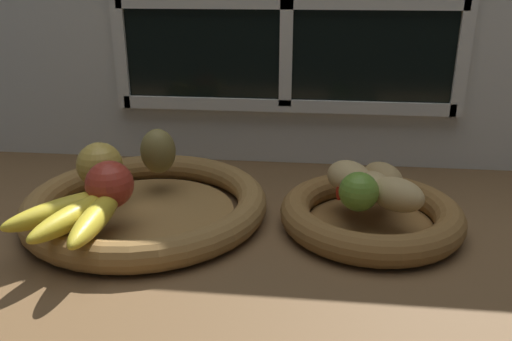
{
  "coord_description": "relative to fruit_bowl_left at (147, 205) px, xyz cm",
  "views": [
    {
      "loc": [
        5.31,
        -70.28,
        35.33
      ],
      "look_at": [
        -2.64,
        0.75,
        8.45
      ],
      "focal_mm": 36.2,
      "sensor_mm": 36.0,
      "label": 1
    }
  ],
  "objects": [
    {
      "name": "ground_plane",
      "position": [
        19.85,
        -0.75,
        -3.54
      ],
      "size": [
        140.0,
        90.0,
        3.0
      ],
      "primitive_type": "cube",
      "color": "brown"
    },
    {
      "name": "back_wall",
      "position": [
        19.85,
        29.02,
        25.84
      ],
      "size": [
        140.0,
        4.6,
        55.0
      ],
      "color": "silver",
      "rests_on": "ground_plane"
    },
    {
      "name": "fruit_bowl_left",
      "position": [
        0.0,
        0.0,
        0.0
      ],
      "size": [
        37.62,
        37.62,
        4.45
      ],
      "color": "olive",
      "rests_on": "ground_plane"
    },
    {
      "name": "fruit_bowl_right",
      "position": [
        34.42,
        -0.0,
        0.02
      ],
      "size": [
        27.05,
        27.05,
        4.45
      ],
      "color": "brown",
      "rests_on": "ground_plane"
    },
    {
      "name": "apple_golden_left",
      "position": [
        -7.32,
        0.97,
        5.94
      ],
      "size": [
        7.07,
        7.07,
        7.07
      ],
      "primitive_type": "sphere",
      "color": "gold",
      "rests_on": "fruit_bowl_left"
    },
    {
      "name": "apple_red_front",
      "position": [
        -2.9,
        -6.37,
        5.82
      ],
      "size": [
        6.82,
        6.82,
        6.82
      ],
      "primitive_type": "sphere",
      "color": "#B73828",
      "rests_on": "fruit_bowl_left"
    },
    {
      "name": "pear_brown",
      "position": [
        -0.05,
        7.9,
        6.18
      ],
      "size": [
        7.46,
        7.32,
        7.55
      ],
      "primitive_type": "ellipsoid",
      "rotation": [
        0.0,
        0.0,
        0.37
      ],
      "color": "olive",
      "rests_on": "fruit_bowl_left"
    },
    {
      "name": "banana_bunch_front",
      "position": [
        -4.88,
        -12.1,
        4.01
      ],
      "size": [
        13.57,
        17.91,
        3.22
      ],
      "color": "yellow",
      "rests_on": "fruit_bowl_left"
    },
    {
      "name": "potato_small",
      "position": [
        37.36,
        -2.94,
        4.76
      ],
      "size": [
        9.58,
        8.97,
        4.71
      ],
      "primitive_type": "ellipsoid",
      "rotation": [
        0.0,
        0.0,
        5.64
      ],
      "color": "tan",
      "rests_on": "fruit_bowl_right"
    },
    {
      "name": "potato_back",
      "position": [
        36.26,
        4.04,
        4.59
      ],
      "size": [
        7.9,
        9.15,
        4.36
      ],
      "primitive_type": "ellipsoid",
      "rotation": [
        0.0,
        0.0,
        2.01
      ],
      "color": "#A38451",
      "rests_on": "fruit_bowl_right"
    },
    {
      "name": "potato_large",
      "position": [
        34.42,
        -0.0,
        4.61
      ],
      "size": [
        7.26,
        7.72,
        4.4
      ],
      "primitive_type": "ellipsoid",
      "rotation": [
        0.0,
        0.0,
        5.21
      ],
      "color": "tan",
      "rests_on": "fruit_bowl_right"
    },
    {
      "name": "potato_oblong",
      "position": [
        31.12,
        2.57,
        4.88
      ],
      "size": [
        9.27,
        10.11,
        4.94
      ],
      "primitive_type": "ellipsoid",
      "rotation": [
        0.0,
        0.0,
        2.1
      ],
      "color": "tan",
      "rests_on": "fruit_bowl_right"
    },
    {
      "name": "lime_near",
      "position": [
        32.05,
        -3.56,
        5.2
      ],
      "size": [
        5.59,
        5.59,
        5.59
      ],
      "primitive_type": "sphere",
      "color": "olive",
      "rests_on": "fruit_bowl_right"
    },
    {
      "name": "chili_pepper",
      "position": [
        35.14,
        1.11,
        3.42
      ],
      "size": [
        12.05,
        4.9,
        2.04
      ],
      "primitive_type": "cone",
      "rotation": [
        0.0,
        1.57,
        0.25
      ],
      "color": "red",
      "rests_on": "fruit_bowl_right"
    }
  ]
}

